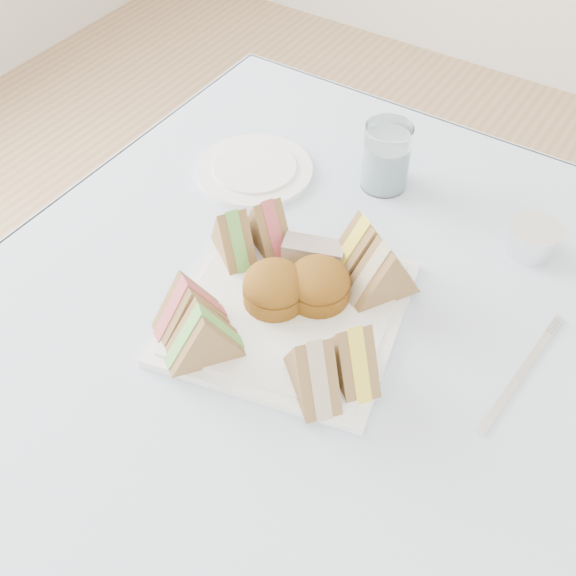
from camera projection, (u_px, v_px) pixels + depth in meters
The scene contains 19 objects.
floor at pixel (327, 574), 1.45m from camera, with size 4.00×4.00×0.00m, color #9E7751.
table at pixel (336, 487), 1.18m from camera, with size 0.90×0.90×0.74m, color brown.
tablecloth at pixel (350, 345), 0.90m from camera, with size 1.02×1.02×0.01m, color silver.
serving_plate at pixel (288, 311), 0.93m from camera, with size 0.28×0.28×0.01m, color white.
sandwich_fl_a at pixel (189, 303), 0.88m from camera, with size 0.09×0.04×0.08m, color #A27342, non-canonical shape.
sandwich_fl_b at pixel (203, 332), 0.84m from camera, with size 0.09×0.04×0.08m, color #A27342, non-canonical shape.
sandwich_fr_a at pixel (352, 350), 0.83m from camera, with size 0.09×0.04×0.08m, color #A27342, non-canonical shape.
sandwich_fr_b at pixel (313, 364), 0.81m from camera, with size 0.09×0.04×0.08m, color #A27342, non-canonical shape.
sandwich_bl_a at pixel (233, 233), 0.96m from camera, with size 0.09×0.04×0.08m, color #A27342, non-canonical shape.
sandwich_bl_b at pixel (267, 222), 0.98m from camera, with size 0.09×0.04×0.08m, color #A27342, non-canonical shape.
sandwich_br_a at pixel (383, 269), 0.91m from camera, with size 0.10×0.04×0.09m, color #A27342, non-canonical shape.
sandwich_br_b at pixel (364, 244), 0.94m from camera, with size 0.10×0.05×0.09m, color #A27342, non-canonical shape.
scone_left at pixel (274, 287), 0.91m from camera, with size 0.08×0.08×0.06m, color brown.
scone_right at pixel (319, 283), 0.92m from camera, with size 0.08×0.08×0.05m, color brown.
pastry_slice at pixel (314, 254), 0.96m from camera, with size 0.08×0.03×0.04m, color beige.
side_plate at pixel (255, 170), 1.13m from camera, with size 0.18×0.18×0.01m, color white.
water_glass at pixel (386, 157), 1.08m from camera, with size 0.07×0.07×0.10m, color white.
tea_strainer at pixel (533, 241), 1.00m from camera, with size 0.07×0.07×0.04m, color silver.
fork at pixel (516, 381), 0.86m from camera, with size 0.01×0.18×0.00m, color silver.
Camera 1 is at (0.24, -0.51, 1.45)m, focal length 45.00 mm.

